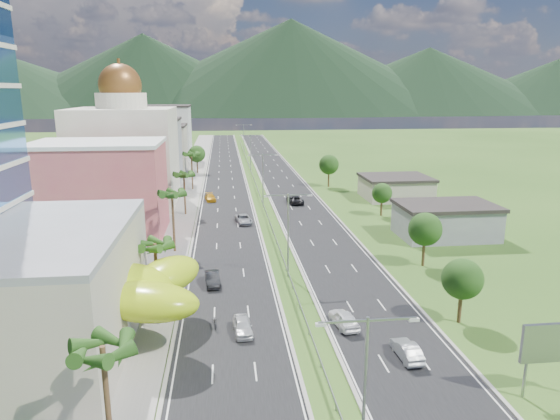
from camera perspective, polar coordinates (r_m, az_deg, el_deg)
name	(u,v)px	position (r m, az deg, el deg)	size (l,w,h in m)	color
ground	(300,309)	(56.14, 2.25, -11.26)	(500.00, 500.00, 0.00)	#2D5119
road_left	(225,175)	(142.30, -6.27, 3.96)	(11.00, 260.00, 0.04)	black
road_right	(278,174)	(143.14, -0.24, 4.09)	(11.00, 260.00, 0.04)	black
sidewalk_left	(191,176)	(142.59, -10.09, 3.86)	(7.00, 260.00, 0.12)	gray
median_guardrail	(256,184)	(124.72, -2.76, 2.94)	(0.10, 216.06, 0.76)	gray
streetlight_median_a	(365,384)	(31.42, 9.69, -18.99)	(6.04, 0.25, 11.00)	gray
streetlight_median_b	(288,226)	(63.14, 0.94, -1.88)	(6.04, 0.25, 11.00)	gray
streetlight_median_c	(263,175)	(102.05, -1.97, 4.07)	(6.04, 0.25, 11.00)	gray
streetlight_median_d	(250,149)	(146.53, -3.39, 6.95)	(6.04, 0.25, 11.00)	gray
streetlight_median_e	(244,136)	(191.25, -4.16, 8.48)	(6.04, 0.25, 11.00)	gray
lime_canopy	(100,289)	(51.36, -19.85, -8.48)	(18.00, 15.00, 7.40)	#A5C613
pink_shophouse	(100,191)	(86.26, -19.86, 2.02)	(20.00, 15.00, 15.00)	#BF4E5A
domed_building	(125,151)	(107.93, -17.30, 6.46)	(20.00, 20.00, 28.70)	beige
midrise_grey	(148,152)	(132.65, -14.83, 6.38)	(16.00, 15.00, 16.00)	gray
midrise_beige	(159,149)	(154.48, -13.66, 6.84)	(16.00, 15.00, 13.00)	#B4A995
midrise_white	(167,134)	(176.98, -12.82, 8.51)	(16.00, 15.00, 18.00)	silver
billboard	(553,345)	(45.09, 28.74, -13.34)	(5.20, 0.35, 6.20)	gray
shed_near	(445,222)	(86.08, 18.39, -1.31)	(15.00, 10.00, 5.00)	gray
shed_far	(395,189)	(113.98, 13.06, 2.40)	(14.00, 12.00, 4.40)	#B4A995
palm_tree_a	(103,354)	(33.20, -19.59, -15.19)	(3.60, 3.60, 9.10)	#47301C
palm_tree_b	(155,248)	(55.40, -14.10, -4.19)	(3.60, 3.60, 8.10)	#47301C
palm_tree_c	(172,196)	(74.28, -12.23, 1.55)	(3.60, 3.60, 9.60)	#47301C
palm_tree_d	(184,176)	(96.97, -10.93, 3.81)	(3.60, 3.60, 8.60)	#47301C
palm_tree_e	(191,156)	(121.54, -10.09, 6.14)	(3.60, 3.60, 9.40)	#47301C
leafy_tree_lfar	(197,154)	(146.65, -9.48, 6.33)	(4.90, 4.90, 8.05)	#47301C
leafy_tree_ra	(462,279)	(54.60, 20.12, -7.43)	(4.20, 4.20, 6.90)	#47301C
leafy_tree_rb	(425,229)	(70.35, 16.26, -2.14)	(4.55, 4.55, 7.47)	#47301C
leafy_tree_rc	(382,193)	(97.08, 11.59, 1.88)	(3.85, 3.85, 6.33)	#47301C
leafy_tree_rd	(329,165)	(124.41, 5.61, 5.18)	(4.90, 4.90, 8.05)	#47301C
mountain_ridge	(291,114)	(505.48, 1.24, 10.88)	(860.00, 140.00, 90.00)	black
car_white_near_left	(243,326)	(50.85, -4.30, -13.08)	(1.77, 4.39, 1.50)	silver
car_dark_left	(212,278)	(62.88, -7.73, -7.76)	(1.67, 4.79, 1.58)	black
car_silver_mid_left	(244,219)	(90.53, -4.18, -1.04)	(2.52, 5.46, 1.52)	#95979C
car_yellow_far_left	(210,197)	(109.63, -7.96, 1.43)	(2.04, 5.01, 1.45)	orange
car_white_near_right	(344,319)	(52.43, 7.32, -12.21)	(1.94, 4.83, 1.65)	white
car_silver_right	(407,350)	(47.92, 14.29, -15.26)	(1.59, 4.57, 1.51)	#979B9E
car_dark_far_right	(295,200)	(106.04, 1.70, 1.19)	(2.74, 5.93, 1.65)	black
motorcycle	(215,320)	(52.38, -7.46, -12.41)	(0.65, 2.14, 1.37)	black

